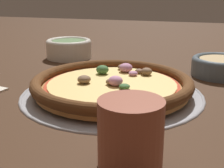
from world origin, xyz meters
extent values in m
plane|color=#3D2616|center=(0.00, 0.00, 0.00)|extent=(3.00, 3.00, 0.00)
cylinder|color=#9E9EA3|center=(0.00, 0.00, 0.00)|extent=(0.37, 0.37, 0.00)
torus|color=#9E9EA3|center=(0.00, 0.00, 0.00)|extent=(0.38, 0.38, 0.01)
cylinder|color=#BC7F42|center=(0.00, 0.00, 0.01)|extent=(0.32, 0.32, 0.01)
torus|color=#563319|center=(0.00, 0.00, 0.03)|extent=(0.34, 0.34, 0.02)
cylinder|color=#B7381E|center=(0.00, 0.00, 0.02)|extent=(0.28, 0.28, 0.00)
cylinder|color=#EAC670|center=(0.00, 0.00, 0.02)|extent=(0.27, 0.27, 0.00)
ellipsoid|color=#3D6B38|center=(-0.03, 0.03, 0.03)|extent=(0.03, 0.03, 0.01)
ellipsoid|color=brown|center=(0.00, 0.01, 0.03)|extent=(0.02, 0.02, 0.01)
ellipsoid|color=#C17FA3|center=(-0.01, 0.01, 0.04)|extent=(0.04, 0.04, 0.02)
ellipsoid|color=brown|center=(-0.06, -0.08, 0.03)|extent=(0.03, 0.03, 0.02)
ellipsoid|color=brown|center=(0.01, -0.11, 0.03)|extent=(0.03, 0.03, 0.01)
ellipsoid|color=#3D6B38|center=(0.04, -0.06, 0.04)|extent=(0.04, 0.04, 0.02)
ellipsoid|color=brown|center=(-0.04, -0.09, 0.03)|extent=(0.02, 0.02, 0.01)
ellipsoid|color=#C17FA3|center=(-0.01, -0.09, 0.04)|extent=(0.03, 0.03, 0.02)
ellipsoid|color=brown|center=(0.06, 0.02, 0.03)|extent=(0.03, 0.03, 0.02)
ellipsoid|color=#C17FA3|center=(-0.03, -0.07, 0.03)|extent=(0.02, 0.02, 0.01)
cylinder|color=slate|center=(-0.22, -0.22, 0.02)|extent=(0.15, 0.15, 0.04)
torus|color=slate|center=(-0.22, -0.22, 0.04)|extent=(0.15, 0.15, 0.02)
cylinder|color=tan|center=(-0.22, -0.22, 0.04)|extent=(0.11, 0.11, 0.00)
cylinder|color=silver|center=(0.23, -0.30, 0.03)|extent=(0.14, 0.14, 0.05)
torus|color=silver|center=(0.23, -0.30, 0.05)|extent=(0.14, 0.14, 0.02)
cylinder|color=#4C6B3D|center=(0.23, -0.30, 0.05)|extent=(0.10, 0.10, 0.00)
cylinder|color=brown|center=(-0.10, 0.26, 0.04)|extent=(0.08, 0.08, 0.09)
camera|label=1|loc=(-0.18, 0.59, 0.22)|focal=50.00mm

